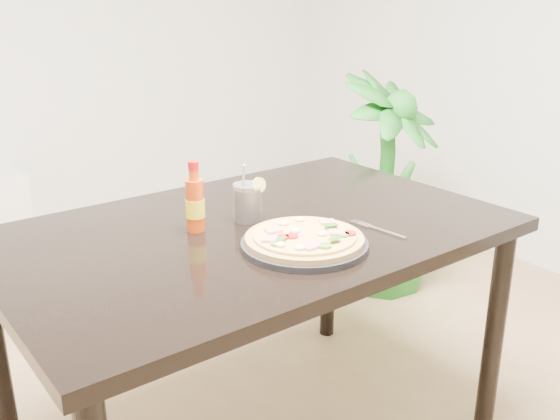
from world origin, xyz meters
TOP-DOWN VIEW (x-y plane):
  - dining_table at (0.01, 0.09)m, footprint 1.40×0.90m
  - plate at (0.03, -0.12)m, footprint 0.33×0.33m
  - pizza at (0.03, -0.12)m, footprint 0.31×0.31m
  - hot_sauce_bottle at (-0.13, 0.15)m, footprint 0.07×0.07m
  - cola_cup at (0.03, 0.14)m, footprint 0.09×0.08m
  - fork at (0.26, -0.14)m, footprint 0.04×0.19m
  - houseplant at (1.20, 0.69)m, footprint 0.74×0.74m
  - plant_pot at (1.20, 0.69)m, footprint 0.28×0.28m

SIDE VIEW (x-z plane):
  - plant_pot at x=1.20m, z-range 0.00..0.22m
  - houseplant at x=1.20m, z-range 0.00..1.02m
  - dining_table at x=0.01m, z-range 0.29..1.04m
  - fork at x=0.26m, z-range 0.75..0.76m
  - plate at x=0.03m, z-range 0.75..0.77m
  - pizza at x=0.03m, z-range 0.76..0.79m
  - cola_cup at x=0.03m, z-range 0.71..0.89m
  - hot_sauce_bottle at x=-0.13m, z-range 0.73..0.93m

